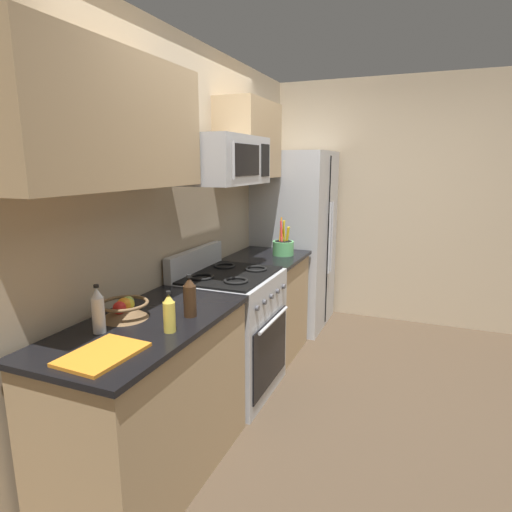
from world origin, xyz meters
The scene contains 16 objects.
ground_plane centered at (0.00, 0.00, 0.00)m, with size 16.00×16.00×0.00m, color #473828.
wall_back centered at (0.00, 1.10, 1.30)m, with size 8.00×0.10×2.60m, color tan.
counter_left centered at (-1.01, 0.71, 0.46)m, with size 1.25×0.63×0.91m.
range_oven centered at (0.00, 0.71, 0.47)m, with size 0.76×0.68×1.09m.
counter_right centered at (0.76, 0.71, 0.46)m, with size 0.75×0.63×0.91m.
refrigerator centered at (1.59, 0.69, 0.92)m, with size 0.87×0.75×1.84m.
wall_right centered at (2.12, 0.00, 1.30)m, with size 0.10×8.00×2.60m, color tan.
microwave centered at (0.00, 0.74, 1.74)m, with size 0.76×0.44×0.33m.
upper_cabinets_left centered at (-1.02, 0.88, 1.92)m, with size 1.24×0.34×0.64m.
upper_cabinets_right centered at (0.77, 0.88, 1.92)m, with size 0.74×0.34×0.64m.
utensil_crock centered at (0.85, 0.58, 0.98)m, with size 0.19×0.19×0.34m.
fruit_basket centered at (-1.00, 0.85, 0.96)m, with size 0.26×0.26×0.11m.
cutting_board centered at (-1.42, 0.64, 0.92)m, with size 0.35×0.25×0.02m, color orange.
bottle_soy centered at (-0.85, 0.54, 1.02)m, with size 0.07×0.07×0.23m.
bottle_oil centered at (-1.08, 0.52, 1.00)m, with size 0.06×0.06×0.21m.
bottle_vinegar centered at (-1.21, 0.83, 1.02)m, with size 0.06×0.06×0.24m.
Camera 1 is at (-2.75, -0.61, 1.72)m, focal length 30.11 mm.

